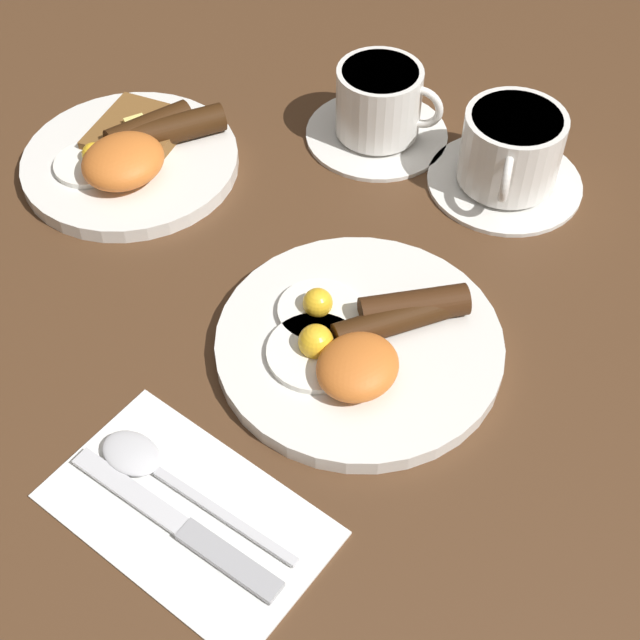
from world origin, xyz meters
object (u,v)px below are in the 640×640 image
object	(u,v)px
breakfast_plate_far	(133,155)
teacup_near	(510,155)
knife	(185,529)
breakfast_plate_near	(360,342)
teacup_far	(379,109)
spoon	(150,465)

from	to	relation	value
breakfast_plate_far	teacup_near	distance (m)	0.37
breakfast_plate_far	knife	size ratio (longest dim) A/B	1.14
breakfast_plate_near	teacup_near	xyz separation A→B (m)	(0.26, 0.02, 0.02)
teacup_far	knife	distance (m)	0.48
spoon	teacup_near	bearing A→B (deg)	-98.69
breakfast_plate_near	teacup_far	size ratio (longest dim) A/B	1.62
knife	spoon	distance (m)	0.06
teacup_far	spoon	world-z (taller)	teacup_far
breakfast_plate_near	teacup_near	bearing A→B (deg)	4.84
breakfast_plate_near	teacup_far	bearing A→B (deg)	34.63
teacup_far	spoon	size ratio (longest dim) A/B	0.82
spoon	teacup_far	bearing A→B (deg)	-80.18
teacup_near	spoon	world-z (taller)	teacup_near
breakfast_plate_near	breakfast_plate_far	size ratio (longest dim) A/B	1.11
teacup_near	teacup_far	size ratio (longest dim) A/B	1.03
teacup_near	spoon	distance (m)	0.45
teacup_near	knife	xyz separation A→B (m)	(-0.46, -0.03, -0.03)
breakfast_plate_near	teacup_far	world-z (taller)	teacup_far
teacup_near	knife	bearing A→B (deg)	-176.40
teacup_near	teacup_far	world-z (taller)	teacup_near
knife	spoon	bearing A→B (deg)	-23.28
knife	spoon	world-z (taller)	spoon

